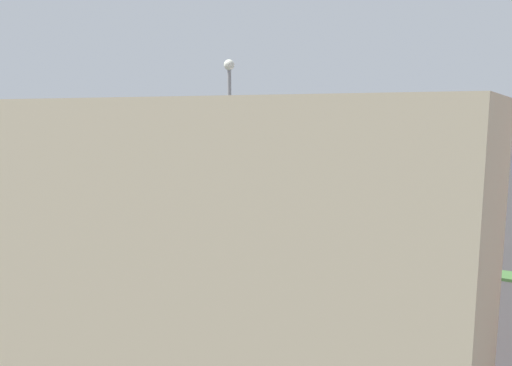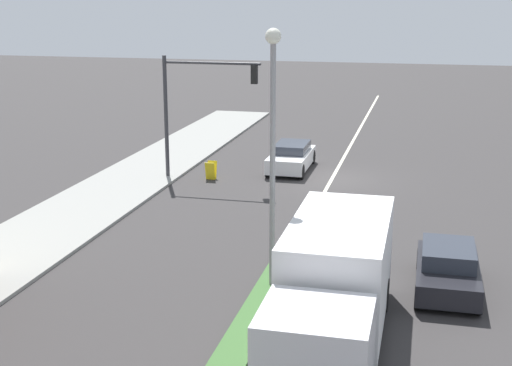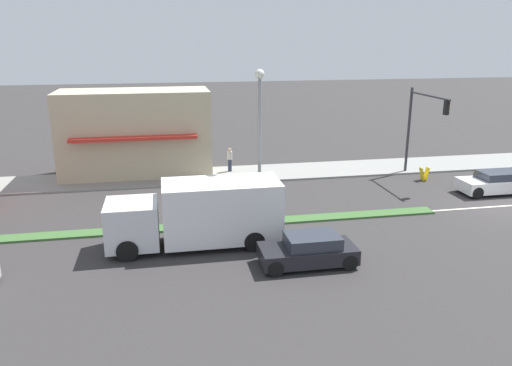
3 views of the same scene
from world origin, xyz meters
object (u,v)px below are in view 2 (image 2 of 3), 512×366
(street_lamp, at_px, (273,127))
(delivery_truck, at_px, (334,286))
(van_white, at_px, (291,157))
(sedan_dark, at_px, (448,269))
(warning_aframe_sign, at_px, (211,170))
(traffic_signal_main, at_px, (195,97))

(street_lamp, height_order, delivery_truck, street_lamp)
(van_white, bearing_deg, street_lamp, 98.58)
(street_lamp, bearing_deg, sedan_dark, -168.26)
(warning_aframe_sign, bearing_deg, street_lamp, 114.89)
(street_lamp, distance_m, van_white, 15.31)
(delivery_truck, bearing_deg, sedan_dark, -124.59)
(sedan_dark, bearing_deg, street_lamp, 11.74)
(traffic_signal_main, relative_size, warning_aframe_sign, 6.69)
(traffic_signal_main, relative_size, van_white, 1.34)
(warning_aframe_sign, xyz_separation_m, van_white, (-3.30, -2.73, 0.22))
(warning_aframe_sign, height_order, delivery_truck, delivery_truck)
(warning_aframe_sign, height_order, van_white, van_white)
(warning_aframe_sign, bearing_deg, van_white, -140.43)
(traffic_signal_main, bearing_deg, sedan_dark, 136.46)
(sedan_dark, bearing_deg, warning_aframe_sign, -45.85)
(street_lamp, relative_size, warning_aframe_sign, 8.80)
(delivery_truck, bearing_deg, traffic_signal_main, -60.36)
(street_lamp, bearing_deg, delivery_truck, 126.07)
(street_lamp, bearing_deg, van_white, -81.42)
(street_lamp, xyz_separation_m, delivery_truck, (-2.20, 3.02, -3.31))
(warning_aframe_sign, distance_m, sedan_dark, 15.07)
(delivery_truck, bearing_deg, van_white, -75.96)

